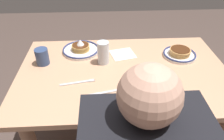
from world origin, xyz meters
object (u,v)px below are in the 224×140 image
coffee_mug (42,56)px  fork_near (78,83)px  plate_center_pancakes (180,53)px  butter_knife (103,93)px  paper_napkin (123,54)px  cell_phone (135,91)px  plate_near_main (81,49)px  drinking_glass (103,54)px

coffee_mug → fork_near: coffee_mug is taller
plate_center_pancakes → coffee_mug: 0.88m
butter_knife → paper_napkin: bearing=-110.0°
coffee_mug → cell_phone: coffee_mug is taller
cell_phone → fork_near: size_ratio=0.74×
plate_near_main → plate_center_pancakes: bearing=171.6°
plate_center_pancakes → paper_napkin: plate_center_pancakes is taller
cell_phone → paper_napkin: 0.38m
plate_center_pancakes → cell_phone: (0.34, 0.34, -0.02)m
paper_napkin → cell_phone: bearing=94.2°
coffee_mug → cell_phone: (-0.53, 0.30, -0.05)m
drinking_glass → cell_phone: (-0.16, 0.29, -0.06)m
coffee_mug → butter_knife: (-0.37, 0.31, -0.05)m
fork_near → drinking_glass: bearing=-126.6°
coffee_mug → cell_phone: 0.61m
paper_napkin → plate_center_pancakes: bearing=173.7°
plate_near_main → fork_near: size_ratio=1.27×
cell_phone → paper_napkin: (0.03, -0.38, -0.00)m
plate_center_pancakes → fork_near: plate_center_pancakes is taller
drinking_glass → fork_near: drinking_glass is taller
plate_center_pancakes → drinking_glass: (0.50, 0.05, 0.04)m
paper_napkin → plate_near_main: bearing=-11.1°
drinking_glass → paper_napkin: (-0.13, -0.09, -0.06)m
plate_center_pancakes → paper_napkin: size_ratio=1.42×
drinking_glass → butter_knife: (0.01, 0.29, -0.06)m
plate_near_main → fork_near: bearing=90.3°
plate_center_pancakes → drinking_glass: bearing=5.8°
cell_phone → fork_near: 0.32m
plate_near_main → butter_knife: 0.46m
butter_knife → plate_near_main: bearing=-72.3°
cell_phone → plate_center_pancakes: bearing=-145.1°
plate_near_main → plate_center_pancakes: size_ratio=1.16×
drinking_glass → paper_napkin: bearing=-145.1°
plate_center_pancakes → coffee_mug: size_ratio=1.86×
drinking_glass → paper_napkin: size_ratio=0.96×
plate_near_main → cell_phone: bearing=125.5°
coffee_mug → plate_center_pancakes: bearing=-177.6°
plate_center_pancakes → fork_near: bearing=21.0°
plate_center_pancakes → plate_near_main: bearing=-8.4°
fork_near → butter_knife: (-0.14, 0.09, -0.00)m
plate_near_main → drinking_glass: 0.21m
drinking_glass → cell_phone: bearing=119.1°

